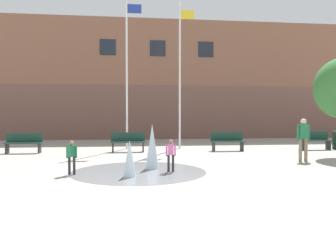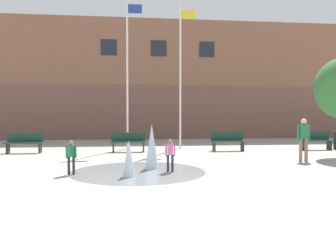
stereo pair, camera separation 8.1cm
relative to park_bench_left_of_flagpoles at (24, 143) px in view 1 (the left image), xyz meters
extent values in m
plane|color=#9E998E|center=(6.75, -9.89, -0.48)|extent=(100.00, 100.00, 0.00)
cube|color=brown|center=(6.75, 10.96, 1.46)|extent=(36.00, 6.00, 3.87)
cube|color=brown|center=(6.75, 10.96, 5.76)|extent=(36.00, 6.00, 4.74)
cube|color=#1E232D|center=(3.25, 7.94, 6.00)|extent=(1.10, 0.06, 1.10)
cube|color=#1E232D|center=(6.75, 7.94, 6.00)|extent=(1.10, 0.06, 1.10)
cube|color=#1E232D|center=(10.25, 7.94, 6.00)|extent=(1.10, 0.06, 1.10)
cylinder|color=gray|center=(5.04, -5.47, -0.48)|extent=(4.09, 4.09, 0.01)
cone|color=silver|center=(5.48, -4.94, 0.25)|extent=(0.43, 0.43, 1.45)
cone|color=silver|center=(4.76, -6.28, 0.03)|extent=(0.36, 0.36, 1.02)
cube|color=#28282D|center=(-0.70, -0.06, -0.26)|extent=(0.06, 0.40, 0.44)
cube|color=#28282D|center=(0.70, -0.06, -0.26)|extent=(0.06, 0.40, 0.44)
cube|color=#19382D|center=(0.00, -0.06, -0.01)|extent=(1.60, 0.44, 0.05)
cube|color=#19382D|center=(0.00, 0.14, 0.22)|extent=(1.60, 0.04, 0.42)
cube|color=#28282D|center=(3.98, -0.07, -0.26)|extent=(0.06, 0.40, 0.44)
cube|color=#28282D|center=(5.38, -0.07, -0.26)|extent=(0.06, 0.40, 0.44)
cube|color=#19382D|center=(4.68, -0.07, -0.01)|extent=(1.60, 0.44, 0.05)
cube|color=#19382D|center=(4.68, 0.13, 0.22)|extent=(1.60, 0.04, 0.42)
cube|color=#28282D|center=(8.74, -0.19, -0.26)|extent=(0.06, 0.40, 0.44)
cube|color=#28282D|center=(10.14, -0.19, -0.26)|extent=(0.06, 0.40, 0.44)
cube|color=#19382D|center=(9.44, -0.19, -0.01)|extent=(1.60, 0.44, 0.05)
cube|color=#19382D|center=(9.44, 0.01, 0.22)|extent=(1.60, 0.04, 0.42)
cube|color=#28282D|center=(13.21, -0.18, -0.26)|extent=(0.06, 0.40, 0.44)
cube|color=#28282D|center=(14.61, -0.18, -0.26)|extent=(0.06, 0.40, 0.44)
cube|color=#19382D|center=(13.91, -0.18, -0.01)|extent=(1.60, 0.44, 0.05)
cube|color=#19382D|center=(13.91, 0.02, 0.22)|extent=(1.60, 0.04, 0.42)
cylinder|color=#89755B|center=(11.11, -3.87, -0.06)|extent=(0.12, 0.12, 0.84)
cylinder|color=#89755B|center=(11.33, -3.87, -0.06)|extent=(0.12, 0.12, 0.84)
cube|color=#237547|center=(11.22, -3.87, 0.63)|extent=(0.37, 0.26, 0.54)
sphere|color=beige|center=(11.22, -3.87, 1.01)|extent=(0.21, 0.21, 0.21)
cylinder|color=#237547|center=(11.01, -3.87, 0.58)|extent=(0.08, 0.08, 0.55)
cylinder|color=#237547|center=(11.43, -3.87, 0.58)|extent=(0.08, 0.08, 0.55)
cylinder|color=#28282D|center=(5.93, -5.64, -0.22)|extent=(0.07, 0.07, 0.52)
cylinder|color=#28282D|center=(6.07, -5.64, -0.22)|extent=(0.07, 0.07, 0.52)
cube|color=pink|center=(6.00, -5.64, 0.21)|extent=(0.19, 0.24, 0.33)
sphere|color=#997051|center=(6.00, -5.64, 0.44)|extent=(0.13, 0.13, 0.13)
cylinder|color=pink|center=(5.87, -5.64, 0.17)|extent=(0.05, 0.05, 0.34)
cylinder|color=pink|center=(6.13, -5.64, 0.17)|extent=(0.05, 0.05, 0.34)
cylinder|color=#28282D|center=(3.03, -5.77, -0.22)|extent=(0.07, 0.07, 0.52)
cylinder|color=#28282D|center=(3.17, -5.77, -0.22)|extent=(0.07, 0.07, 0.52)
cube|color=#237547|center=(3.10, -5.77, 0.21)|extent=(0.23, 0.24, 0.33)
sphere|color=#997051|center=(3.10, -5.77, 0.44)|extent=(0.13, 0.13, 0.13)
cylinder|color=#237547|center=(2.97, -5.77, 0.17)|extent=(0.05, 0.05, 0.34)
cylinder|color=#237547|center=(3.23, -5.77, 0.17)|extent=(0.05, 0.05, 0.34)
cylinder|color=silver|center=(4.62, 1.37, 3.38)|extent=(0.10, 0.10, 7.72)
cube|color=#233893|center=(5.02, 1.37, 6.62)|extent=(0.70, 0.02, 0.45)
cylinder|color=silver|center=(7.34, 1.37, 3.28)|extent=(0.10, 0.10, 7.52)
cube|color=yellow|center=(7.74, 1.37, 6.42)|extent=(0.70, 0.02, 0.45)
camera|label=1|loc=(4.77, -15.41, 1.24)|focal=35.00mm
camera|label=2|loc=(4.85, -15.42, 1.24)|focal=35.00mm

